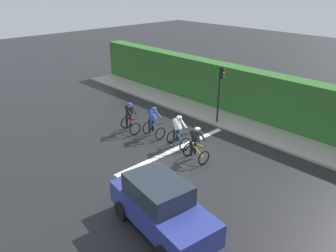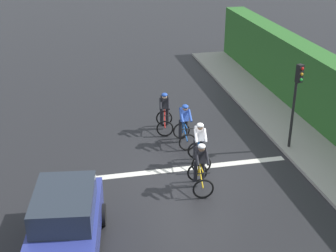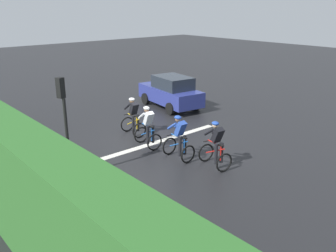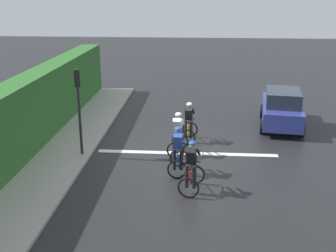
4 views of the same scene
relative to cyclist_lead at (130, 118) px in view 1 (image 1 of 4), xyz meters
The scene contains 11 objects.
ground_plane 3.70m from the cyclist_lead, 86.39° to the right, with size 80.00×80.00×0.00m, color black.
sidewalk_kerb 5.58m from the cyclist_lead, 16.85° to the right, with size 2.80×23.88×0.12m, color #9E998E.
stone_wall_low 6.42m from the cyclist_lead, 14.51° to the right, with size 0.44×23.88×0.45m, color tan.
hedge_wall 6.72m from the cyclist_lead, 13.87° to the right, with size 1.10×23.88×2.85m, color #2D6628.
road_marking_stop_line 3.31m from the cyclist_lead, 85.95° to the right, with size 7.00×0.30×0.01m, color silver.
cyclist_lead is the anchor object (origin of this frame).
cyclist_second 1.43m from the cyclist_lead, 69.99° to the right, with size 0.69×1.09×1.66m.
cyclist_mid 3.12m from the cyclist_lead, 79.07° to the right, with size 0.80×1.15×1.66m.
cyclist_fourth 4.58m from the cyclist_lead, 87.39° to the right, with size 0.77×1.13×1.66m.
car_navy 7.98m from the cyclist_lead, 120.23° to the right, with size 2.30×4.29×1.76m.
traffic_light_near_crossing 5.21m from the cyclist_lead, 32.13° to the right, with size 0.25×0.31×3.34m.
Camera 1 is at (-10.26, -9.95, 7.65)m, focal length 36.02 mm.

